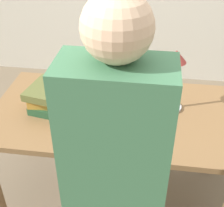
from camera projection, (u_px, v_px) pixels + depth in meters
ground_plane at (113, 193)px, 2.31m from camera, size 12.00×12.00×0.00m
reading_desk at (114, 124)px, 1.94m from camera, size 1.49×0.80×0.75m
open_book at (110, 115)px, 1.81m from camera, size 0.50×0.34×0.10m
book_stack_tall at (48, 96)px, 1.89m from camera, size 0.24×0.29×0.15m
book_standing_upright at (73, 89)px, 1.85m from camera, size 0.05×0.14×0.26m
reading_lamp at (174, 70)px, 1.77m from camera, size 0.14×0.14×0.39m
coffee_mug at (81, 99)px, 1.91m from camera, size 0.07×0.10×0.10m
pencil at (118, 141)px, 1.66m from camera, size 0.09×0.14×0.01m
person_reader at (115, 206)px, 1.23m from camera, size 0.36×0.22×1.66m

